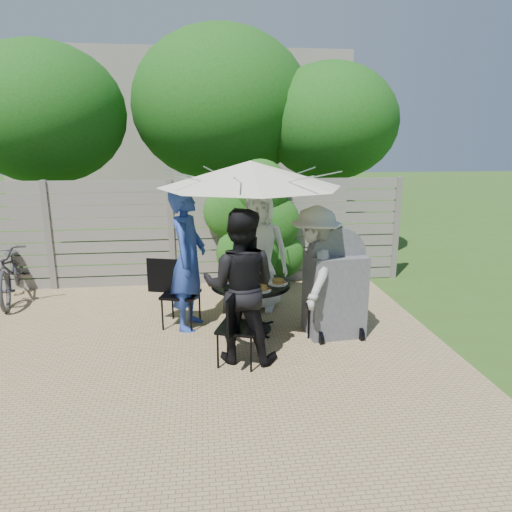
{
  "coord_description": "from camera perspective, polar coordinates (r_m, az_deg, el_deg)",
  "views": [
    {
      "loc": [
        0.55,
        -4.75,
        2.48
      ],
      "look_at": [
        1.23,
        1.1,
        0.98
      ],
      "focal_mm": 32.0,
      "sensor_mm": 36.0,
      "label": 1
    }
  ],
  "objects": [
    {
      "name": "chair_back",
      "position": [
        6.99,
        0.48,
        -4.06
      ],
      "size": [
        0.56,
        0.7,
        0.91
      ],
      "rotation": [
        0.0,
        0.0,
        4.38
      ],
      "color": "black",
      "rests_on": "ground"
    },
    {
      "name": "plate_extra",
      "position": [
        5.65,
        0.7,
        -4.14
      ],
      "size": [
        0.24,
        0.24,
        0.06
      ],
      "color": "white",
      "rests_on": "patio_table"
    },
    {
      "name": "chair_right",
      "position": [
        6.04,
        8.52,
        -7.23
      ],
      "size": [
        0.7,
        0.52,
        0.92
      ],
      "rotation": [
        0.0,
        0.0,
        2.94
      ],
      "color": "black",
      "rests_on": "ground"
    },
    {
      "name": "chair_front",
      "position": [
        5.22,
        -2.22,
        -10.72
      ],
      "size": [
        0.56,
        0.69,
        0.91
      ],
      "rotation": [
        0.0,
        0.0,
        1.23
      ],
      "color": "black",
      "rests_on": "ground"
    },
    {
      "name": "plate_left",
      "position": [
        6.01,
        -4.07,
        -3.01
      ],
      "size": [
        0.26,
        0.26,
        0.06
      ],
      "color": "white",
      "rests_on": "patio_table"
    },
    {
      "name": "backyard_envelope",
      "position": [
        15.05,
        -8.73,
        14.68
      ],
      "size": [
        60.0,
        60.0,
        5.0
      ],
      "color": "#32551A",
      "rests_on": "ground"
    },
    {
      "name": "person_front",
      "position": [
        5.11,
        -2.01,
        -3.85
      ],
      "size": [
        1.0,
        0.86,
        1.77
      ],
      "primitive_type": "imported",
      "rotation": [
        0.0,
        0.0,
        2.89
      ],
      "color": "black",
      "rests_on": "ground"
    },
    {
      "name": "glass_front",
      "position": [
        5.68,
        -0.0,
        -3.54
      ],
      "size": [
        0.07,
        0.07,
        0.14
      ],
      "primitive_type": "cylinder",
      "color": "silver",
      "rests_on": "patio_table"
    },
    {
      "name": "plate_back",
      "position": [
        6.3,
        -0.2,
        -2.18
      ],
      "size": [
        0.26,
        0.26,
        0.06
      ],
      "color": "white",
      "rests_on": "patio_table"
    },
    {
      "name": "chair_left",
      "position": [
        6.29,
        -9.45,
        -6.28
      ],
      "size": [
        0.72,
        0.57,
        0.95
      ],
      "rotation": [
        0.0,
        0.0,
        6.0
      ],
      "color": "black",
      "rests_on": "ground"
    },
    {
      "name": "glass_back",
      "position": [
        6.2,
        -1.29,
        -2.0
      ],
      "size": [
        0.07,
        0.07,
        0.14
      ],
      "primitive_type": "cylinder",
      "color": "silver",
      "rests_on": "patio_table"
    },
    {
      "name": "person_right",
      "position": [
        5.85,
        7.4,
        -2.01
      ],
      "size": [
        0.88,
        1.21,
        1.69
      ],
      "primitive_type": "imported",
      "rotation": [
        0.0,
        0.0,
        4.46
      ],
      "color": "#AFADAA",
      "rests_on": "ground"
    },
    {
      "name": "patio_table",
      "position": [
        6.03,
        -0.67,
        -5.21
      ],
      "size": [
        1.23,
        1.23,
        0.67
      ],
      "rotation": [
        0.0,
        0.0,
        -0.25
      ],
      "color": "black",
      "rests_on": "ground"
    },
    {
      "name": "umbrella",
      "position": [
        5.69,
        -0.71,
        10.2
      ],
      "size": [
        2.8,
        2.8,
        2.23
      ],
      "rotation": [
        0.0,
        0.0,
        -0.25
      ],
      "color": "silver",
      "rests_on": "ground"
    },
    {
      "name": "plate_front",
      "position": [
        5.62,
        -1.2,
        -4.25
      ],
      "size": [
        0.26,
        0.26,
        0.06
      ],
      "color": "white",
      "rests_on": "patio_table"
    },
    {
      "name": "bbq_grill",
      "position": [
        5.94,
        9.8,
        -3.79
      ],
      "size": [
        0.75,
        0.6,
        1.44
      ],
      "rotation": [
        0.0,
        0.0,
        0.09
      ],
      "color": "slate",
      "rests_on": "ground"
    },
    {
      "name": "person_back",
      "position": [
        6.69,
        0.34,
        0.62
      ],
      "size": [
        0.99,
        0.77,
        1.79
      ],
      "primitive_type": "imported",
      "rotation": [
        0.0,
        0.0,
        6.03
      ],
      "color": "white",
      "rests_on": "ground"
    },
    {
      "name": "coffee_cup",
      "position": [
        6.14,
        0.54,
        -2.26
      ],
      "size": [
        0.08,
        0.08,
        0.12
      ],
      "primitive_type": "cylinder",
      "color": "#C6B293",
      "rests_on": "patio_table"
    },
    {
      "name": "person_left",
      "position": [
        6.05,
        -8.48,
        -0.43
      ],
      "size": [
        0.61,
        0.79,
        1.91
      ],
      "primitive_type": "imported",
      "rotation": [
        0.0,
        0.0,
        7.6
      ],
      "color": "#2643A8",
      "rests_on": "ground"
    },
    {
      "name": "glass_right",
      "position": [
        6.01,
        1.92,
        -2.54
      ],
      "size": [
        0.07,
        0.07,
        0.14
      ],
      "primitive_type": "cylinder",
      "color": "silver",
      "rests_on": "patio_table"
    },
    {
      "name": "syrup_jug",
      "position": [
        5.99,
        -1.17,
        -2.48
      ],
      "size": [
        0.09,
        0.09,
        0.16
      ],
      "primitive_type": "cylinder",
      "color": "#59280C",
      "rests_on": "patio_table"
    },
    {
      "name": "bicycle",
      "position": [
        8.2,
        -28.25,
        -1.47
      ],
      "size": [
        1.02,
        1.95,
        0.98
      ],
      "primitive_type": "imported",
      "rotation": [
        0.0,
        0.0,
        0.21
      ],
      "color": "#333338",
      "rests_on": "ground"
    },
    {
      "name": "plate_right",
      "position": [
        5.92,
        2.79,
        -3.29
      ],
      "size": [
        0.26,
        0.26,
        0.06
      ],
      "color": "white",
      "rests_on": "patio_table"
    }
  ]
}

